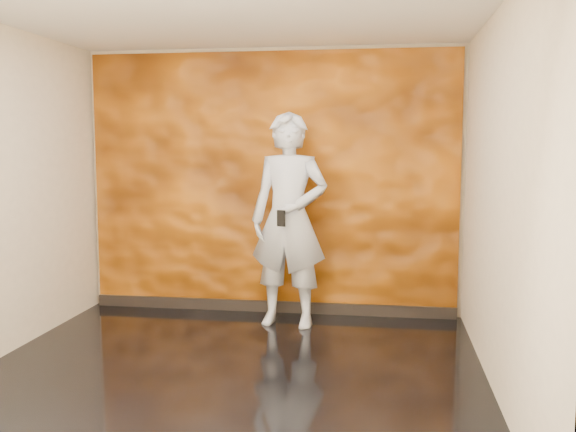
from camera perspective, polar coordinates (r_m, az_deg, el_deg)
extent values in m
cube|color=black|center=(5.19, -5.40, -13.93)|extent=(4.00, 4.00, 0.01)
cube|color=beige|center=(6.84, -1.45, 3.08)|extent=(4.00, 0.02, 2.80)
cube|color=beige|center=(3.00, -15.01, -1.42)|extent=(4.00, 0.02, 2.80)
cube|color=beige|center=(4.80, 18.25, 1.35)|extent=(0.02, 4.00, 2.80)
cube|color=white|center=(4.97, -5.76, 18.02)|extent=(4.00, 4.00, 0.01)
cube|color=orange|center=(6.80, -1.51, 2.89)|extent=(3.90, 0.06, 2.75)
cube|color=black|center=(6.97, -1.53, -8.03)|extent=(3.90, 0.04, 0.12)
imported|color=#A2A6B2|center=(6.31, 0.10, -0.34)|extent=(0.83, 0.60, 2.11)
cube|color=black|center=(6.03, -0.61, -0.21)|extent=(0.08, 0.04, 0.15)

